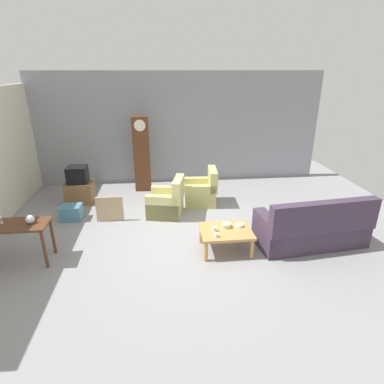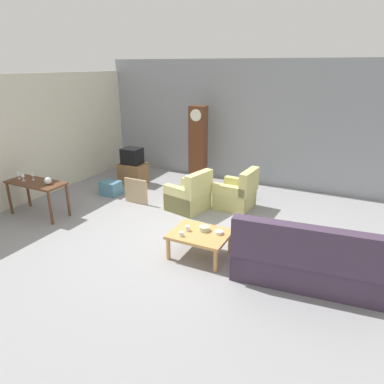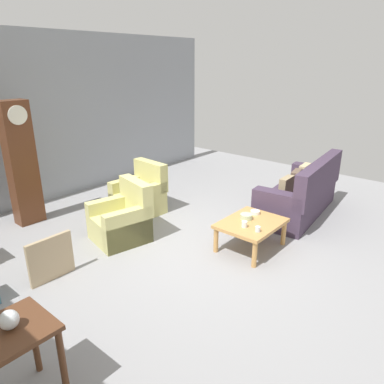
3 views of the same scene
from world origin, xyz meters
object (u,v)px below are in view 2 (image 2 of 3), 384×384
at_px(couch_floral, 306,261).
at_px(coffee_table_wood, 200,236).
at_px(glass_dome_cloche, 48,181).
at_px(framed_picture_leaning, 136,191).
at_px(console_table_dark, 36,187).
at_px(wine_glass_tall, 18,174).
at_px(cup_blue_rimmed, 181,234).
at_px(bowl_shallow_green, 204,228).
at_px(armchair_olive_near, 189,197).
at_px(tv_stand_cabinet, 133,173).
at_px(cup_white_porcelain, 188,228).
at_px(grandfather_clock, 198,146).
at_px(wine_glass_mid, 23,176).
at_px(armchair_olive_far, 237,195).
at_px(bowl_white_stacked, 219,232).
at_px(wine_glass_short, 33,175).
at_px(storage_box_blue, 111,188).
at_px(tv_crt, 132,156).

distance_m(couch_floral, coffee_table_wood, 1.71).
bearing_deg(glass_dome_cloche, framed_picture_leaning, 53.29).
relative_size(console_table_dark, framed_picture_leaning, 2.17).
distance_m(framed_picture_leaning, wine_glass_tall, 2.52).
relative_size(framed_picture_leaning, cup_blue_rimmed, 7.78).
height_order(coffee_table_wood, cup_blue_rimmed, cup_blue_rimmed).
relative_size(framed_picture_leaning, wine_glass_tall, 3.19).
relative_size(cup_blue_rimmed, bowl_shallow_green, 0.43).
bearing_deg(armchair_olive_near, tv_stand_cabinet, 156.04).
bearing_deg(cup_blue_rimmed, cup_white_porcelain, 88.93).
distance_m(grandfather_clock, wine_glass_mid, 4.25).
distance_m(coffee_table_wood, tv_stand_cabinet, 4.20).
xyz_separation_m(armchair_olive_far, bowl_shallow_green, (0.17, -2.16, 0.16)).
xyz_separation_m(bowl_white_stacked, wine_glass_short, (-4.23, -0.03, 0.42)).
xyz_separation_m(couch_floral, bowl_shallow_green, (-1.68, 0.10, 0.11)).
bearing_deg(storage_box_blue, bowl_white_stacked, -23.95).
bearing_deg(bowl_white_stacked, tv_crt, 144.19).
relative_size(tv_stand_cabinet, wine_glass_tall, 3.62).
distance_m(storage_box_blue, wine_glass_tall, 2.10).
bearing_deg(couch_floral, coffee_table_wood, -179.71).
xyz_separation_m(armchair_olive_far, storage_box_blue, (-3.09, -0.59, -0.14)).
bearing_deg(wine_glass_mid, grandfather_clock, 55.21).
height_order(cup_white_porcelain, bowl_white_stacked, cup_white_porcelain).
xyz_separation_m(framed_picture_leaning, wine_glass_tall, (-1.93, -1.51, 0.58)).
height_order(grandfather_clock, tv_stand_cabinet, grandfather_clock).
distance_m(bowl_white_stacked, wine_glass_tall, 4.58).
relative_size(tv_crt, glass_dome_cloche, 3.19).
xyz_separation_m(coffee_table_wood, tv_crt, (-3.25, 2.67, 0.39)).
relative_size(armchair_olive_far, bowl_shallow_green, 5.07).
bearing_deg(armchair_olive_far, coffee_table_wood, -86.46).
xyz_separation_m(console_table_dark, framed_picture_leaning, (1.47, 1.48, -0.35)).
bearing_deg(armchair_olive_far, bowl_white_stacked, -78.67).
xyz_separation_m(console_table_dark, glass_dome_cloche, (0.37, 0.01, 0.18)).
bearing_deg(couch_floral, console_table_dark, 179.90).
bearing_deg(wine_glass_short, couch_floral, -0.70).
relative_size(armchair_olive_far, console_table_dark, 0.71).
bearing_deg(framed_picture_leaning, armchair_olive_near, 8.05).
height_order(armchair_olive_near, glass_dome_cloche, armchair_olive_near).
distance_m(tv_stand_cabinet, wine_glass_mid, 2.90).
bearing_deg(framed_picture_leaning, bowl_white_stacked, -27.83).
bearing_deg(wine_glass_tall, cup_white_porcelain, -0.18).
height_order(tv_crt, cup_blue_rimmed, tv_crt).
distance_m(couch_floral, wine_glass_tall, 6.00).
relative_size(cup_white_porcelain, cup_blue_rimmed, 1.15).
distance_m(framed_picture_leaning, bowl_shallow_green, 2.76).
bearing_deg(tv_stand_cabinet, storage_box_blue, -89.18).
bearing_deg(storage_box_blue, wine_glass_tall, -121.69).
bearing_deg(armchair_olive_far, wine_glass_short, -150.01).
distance_m(cup_blue_rimmed, wine_glass_mid, 3.88).
bearing_deg(couch_floral, armchair_olive_far, 129.29).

